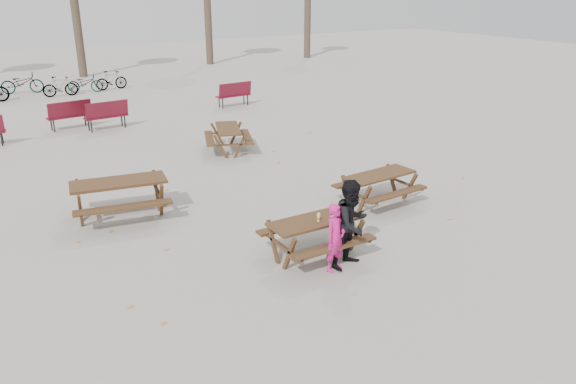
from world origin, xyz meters
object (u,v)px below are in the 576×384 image
soda_bottle (319,218)px  adult (352,224)px  picnic_table_north (120,199)px  child (336,238)px  food_tray (336,216)px  picnic_table_far (228,139)px  main_picnic_table (315,228)px  picnic_table_east (379,189)px

soda_bottle → adult: 0.64m
adult → picnic_table_north: size_ratio=0.82×
adult → child: bearing=163.7°
food_tray → picnic_table_far: food_tray is taller
main_picnic_table → picnic_table_east: 3.16m
soda_bottle → adult: (0.37, -0.52, -0.01)m
child → picnic_table_east: 3.49m
food_tray → main_picnic_table: bearing=166.9°
child → picnic_table_north: bearing=105.7°
picnic_table_far → child: bearing=-171.1°
soda_bottle → picnic_table_north: soda_bottle is taller
food_tray → adult: adult is taller
child → soda_bottle: bearing=76.6°
picnic_table_east → child: bearing=-147.1°
adult → picnic_table_north: bearing=107.6°
picnic_table_north → picnic_table_far: (4.30, 3.51, -0.06)m
food_tray → soda_bottle: soda_bottle is taller
child → picnic_table_east: (2.77, 2.11, -0.27)m
soda_bottle → picnic_table_north: (-2.65, 3.90, -0.41)m
main_picnic_table → picnic_table_north: 4.63m
picnic_table_east → picnic_table_north: bearing=152.6°
picnic_table_north → food_tray: bearing=-42.4°
adult → picnic_table_east: 3.24m
child → main_picnic_table: bearing=76.0°
picnic_table_north → child: bearing=-49.4°
food_tray → child: size_ratio=0.14×
adult → picnic_table_far: adult is taller
picnic_table_north → picnic_table_east: bearing=-13.6°
adult → picnic_table_east: adult is taller
main_picnic_table → picnic_table_north: bearing=125.0°
food_tray → picnic_table_east: (2.39, 1.57, -0.41)m
picnic_table_east → picnic_table_far: size_ratio=1.01×
child → picnic_table_east: size_ratio=0.74×
adult → main_picnic_table: bearing=103.7°
soda_bottle → picnic_table_far: (1.65, 7.41, -0.47)m
picnic_table_far → picnic_table_east: bearing=-148.4°
soda_bottle → picnic_table_east: bearing=29.6°
main_picnic_table → picnic_table_east: (2.79, 1.48, -0.21)m
child → picnic_table_north: child is taller
food_tray → picnic_table_east: food_tray is taller
child → picnic_table_far: 8.10m
child → adult: (0.35, 0.00, 0.19)m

